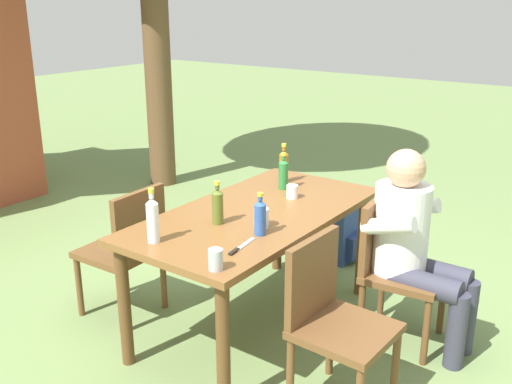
# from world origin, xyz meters

# --- Properties ---
(ground_plane) EXTENTS (24.00, 24.00, 0.00)m
(ground_plane) POSITION_xyz_m (0.00, 0.00, 0.00)
(ground_plane) COLOR #6B844C
(dining_table) EXTENTS (1.67, 0.86, 0.77)m
(dining_table) POSITION_xyz_m (0.00, 0.00, 0.67)
(dining_table) COLOR brown
(dining_table) RESTS_ON ground_plane
(chair_near_right) EXTENTS (0.48, 0.48, 0.87)m
(chair_near_right) POSITION_xyz_m (0.37, -0.73, 0.49)
(chair_near_right) COLOR brown
(chair_near_right) RESTS_ON ground_plane
(chair_far_left) EXTENTS (0.45, 0.45, 0.87)m
(chair_far_left) POSITION_xyz_m (-0.37, 0.73, 0.49)
(chair_far_left) COLOR brown
(chair_far_left) RESTS_ON ground_plane
(chair_near_left) EXTENTS (0.46, 0.46, 0.87)m
(chair_near_left) POSITION_xyz_m (-0.37, -0.73, 0.49)
(chair_near_left) COLOR brown
(chair_near_left) RESTS_ON ground_plane
(person_in_white_shirt) EXTENTS (0.47, 0.62, 1.18)m
(person_in_white_shirt) POSITION_xyz_m (0.38, -0.84, 0.66)
(person_in_white_shirt) COLOR white
(person_in_white_shirt) RESTS_ON ground_plane
(bottle_green) EXTENTS (0.06, 0.06, 0.25)m
(bottle_green) POSITION_xyz_m (0.45, 0.10, 0.87)
(bottle_green) COLOR #287A38
(bottle_green) RESTS_ON dining_table
(bottle_olive) EXTENTS (0.06, 0.06, 0.25)m
(bottle_olive) POSITION_xyz_m (-0.29, 0.06, 0.87)
(bottle_olive) COLOR #566623
(bottle_olive) RESTS_ON dining_table
(bottle_amber) EXTENTS (0.06, 0.06, 0.27)m
(bottle_amber) POSITION_xyz_m (0.58, 0.18, 0.88)
(bottle_amber) COLOR #996019
(bottle_amber) RESTS_ON dining_table
(bottle_clear) EXTENTS (0.06, 0.06, 0.29)m
(bottle_clear) POSITION_xyz_m (-0.68, 0.16, 0.89)
(bottle_clear) COLOR white
(bottle_clear) RESTS_ON dining_table
(bottle_blue) EXTENTS (0.06, 0.06, 0.24)m
(bottle_blue) POSITION_xyz_m (-0.28, -0.23, 0.87)
(bottle_blue) COLOR #2D56A3
(bottle_blue) RESTS_ON dining_table
(cup_white) EXTENTS (0.07, 0.07, 0.08)m
(cup_white) POSITION_xyz_m (0.33, -0.05, 0.81)
(cup_white) COLOR white
(cup_white) RESTS_ON dining_table
(cup_glass) EXTENTS (0.08, 0.08, 0.11)m
(cup_glass) POSITION_xyz_m (-0.19, -0.17, 0.82)
(cup_glass) COLOR silver
(cup_glass) RESTS_ON dining_table
(cup_steel) EXTENTS (0.07, 0.07, 0.10)m
(cup_steel) POSITION_xyz_m (-0.75, -0.31, 0.82)
(cup_steel) COLOR #B2B7BC
(cup_steel) RESTS_ON dining_table
(table_knife) EXTENTS (0.24, 0.05, 0.01)m
(table_knife) POSITION_xyz_m (-0.49, -0.25, 0.77)
(table_knife) COLOR silver
(table_knife) RESTS_ON dining_table
(backpack_by_near_side) EXTENTS (0.33, 0.23, 0.43)m
(backpack_by_near_side) POSITION_xyz_m (1.21, 0.01, 0.21)
(backpack_by_near_side) COLOR #2D4784
(backpack_by_near_side) RESTS_ON ground_plane
(backpack_by_far_side) EXTENTS (0.28, 0.21, 0.44)m
(backpack_by_far_side) POSITION_xyz_m (1.48, -0.02, 0.21)
(backpack_by_far_side) COLOR maroon
(backpack_by_far_side) RESTS_ON ground_plane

